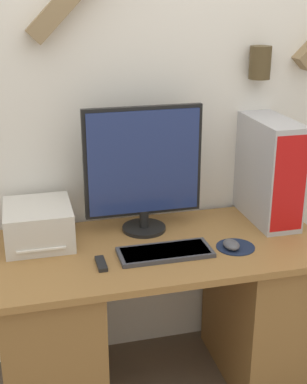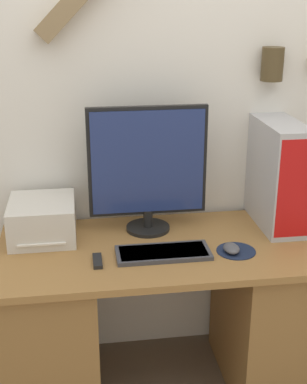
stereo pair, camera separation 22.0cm
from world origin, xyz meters
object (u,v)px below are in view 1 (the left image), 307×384
(monitor, at_px, (143,167))
(printer, at_px, (39,224))
(keyboard, at_px, (165,252))
(mouse, at_px, (231,245))
(computer_tower, at_px, (269,170))
(remote_control, at_px, (101,264))

(monitor, distance_m, printer, 0.52)
(keyboard, xyz_separation_m, mouse, (0.29, -0.02, 0.01))
(keyboard, bearing_deg, computer_tower, 23.41)
(mouse, relative_size, computer_tower, 0.19)
(monitor, height_order, remote_control, monitor)
(keyboard, height_order, printer, printer)
(printer, bearing_deg, computer_tower, -0.11)
(computer_tower, relative_size, remote_control, 4.18)
(keyboard, height_order, remote_control, keyboard)
(monitor, relative_size, computer_tower, 1.17)
(printer, relative_size, remote_control, 2.74)
(printer, xyz_separation_m, remote_control, (0.23, -0.28, -0.08))
(mouse, relative_size, remote_control, 0.81)
(computer_tower, bearing_deg, mouse, -136.62)
(mouse, height_order, computer_tower, computer_tower)
(monitor, bearing_deg, mouse, -42.34)
(keyboard, distance_m, printer, 0.56)
(keyboard, xyz_separation_m, printer, (-0.50, 0.25, 0.07))
(keyboard, height_order, mouse, mouse)
(keyboard, distance_m, computer_tower, 0.66)
(computer_tower, relative_size, printer, 1.52)
(monitor, xyz_separation_m, remote_control, (-0.24, -0.29, -0.30))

